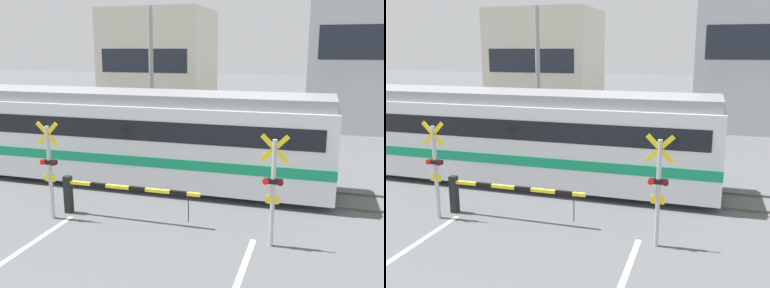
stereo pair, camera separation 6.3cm
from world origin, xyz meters
TOP-DOWN VIEW (x-y plane):
  - rail_track_near at (0.00, 11.17)m, footprint 50.00×0.10m
  - rail_track_far at (0.00, 12.61)m, footprint 50.00×0.10m
  - commuter_train at (-4.40, 11.89)m, footprint 18.04×2.79m
  - crossing_barrier_near at (-1.78, 8.57)m, footprint 4.09×0.20m
  - crossing_barrier_far at (1.78, 15.02)m, footprint 4.09×0.20m
  - crossing_signal_left at (-3.06, 8.07)m, footprint 0.68×0.15m
  - crossing_signal_right at (3.06, 8.07)m, footprint 0.68×0.15m
  - pedestrian at (0.57, 18.43)m, footprint 0.38×0.22m
  - building_left_of_street at (-6.58, 25.89)m, footprint 6.73×5.63m
  - building_right_of_street at (6.57, 25.89)m, footprint 6.72×5.63m
  - utility_pole_streetside at (-3.81, 17.52)m, footprint 0.22×0.22m

SIDE VIEW (x-z plane):
  - rail_track_near at x=0.00m, z-range 0.00..0.08m
  - rail_track_far at x=0.00m, z-range 0.00..0.08m
  - crossing_barrier_near at x=-1.78m, z-range 0.20..1.31m
  - crossing_barrier_far at x=1.78m, z-range 0.20..1.31m
  - pedestrian at x=0.57m, z-range 0.13..1.85m
  - crossing_signal_left at x=-3.06m, z-range 0.14..2.92m
  - crossing_signal_right at x=3.06m, z-range 0.14..2.92m
  - commuter_train at x=-4.40m, z-range 0.12..3.38m
  - utility_pole_streetside at x=-3.81m, z-range 0.00..6.65m
  - building_left_of_street at x=-6.58m, z-range 0.00..7.25m
  - building_right_of_street at x=6.57m, z-range 0.00..9.18m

